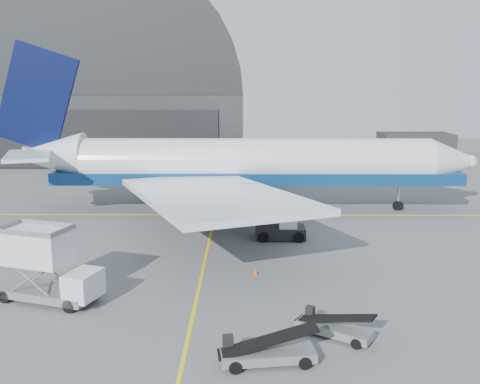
{
  "coord_description": "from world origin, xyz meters",
  "views": [
    {
      "loc": [
        3.14,
        -36.44,
        14.24
      ],
      "look_at": [
        2.81,
        10.61,
        4.5
      ],
      "focal_mm": 40.0,
      "sensor_mm": 36.0,
      "label": 1
    }
  ],
  "objects_px": {
    "pushback_tug": "(282,230)",
    "belt_loader_b": "(334,327)",
    "airliner": "(237,164)",
    "catering_truck": "(45,266)",
    "belt_loader_a": "(266,352)"
  },
  "relations": [
    {
      "from": "pushback_tug",
      "to": "belt_loader_b",
      "type": "xyz_separation_m",
      "value": [
        1.61,
        -19.38,
        -0.25
      ]
    },
    {
      "from": "airliner",
      "to": "catering_truck",
      "type": "xyz_separation_m",
      "value": [
        -12.26,
        -25.67,
        -2.83
      ]
    },
    {
      "from": "airliner",
      "to": "pushback_tug",
      "type": "bearing_deg",
      "value": -69.17
    },
    {
      "from": "airliner",
      "to": "belt_loader_a",
      "type": "bearing_deg",
      "value": -86.7
    },
    {
      "from": "airliner",
      "to": "belt_loader_b",
      "type": "distance_m",
      "value": 31.53
    },
    {
      "from": "catering_truck",
      "to": "belt_loader_b",
      "type": "relative_size",
      "value": 1.66
    },
    {
      "from": "belt_loader_a",
      "to": "belt_loader_b",
      "type": "bearing_deg",
      "value": 29.9
    },
    {
      "from": "airliner",
      "to": "catering_truck",
      "type": "bearing_deg",
      "value": -115.53
    },
    {
      "from": "airliner",
      "to": "catering_truck",
      "type": "distance_m",
      "value": 28.59
    },
    {
      "from": "pushback_tug",
      "to": "belt_loader_a",
      "type": "relative_size",
      "value": 0.87
    },
    {
      "from": "catering_truck",
      "to": "belt_loader_b",
      "type": "xyz_separation_m",
      "value": [
        18.15,
        -4.94,
        -1.87
      ]
    },
    {
      "from": "pushback_tug",
      "to": "catering_truck",
      "type": "bearing_deg",
      "value": -138.15
    },
    {
      "from": "belt_loader_b",
      "to": "catering_truck",
      "type": "bearing_deg",
      "value": -163.34
    },
    {
      "from": "belt_loader_a",
      "to": "belt_loader_b",
      "type": "height_order",
      "value": "belt_loader_a"
    },
    {
      "from": "catering_truck",
      "to": "belt_loader_a",
      "type": "distance_m",
      "value": 16.38
    }
  ]
}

